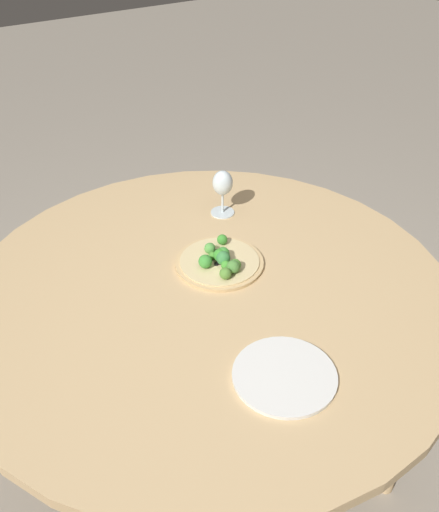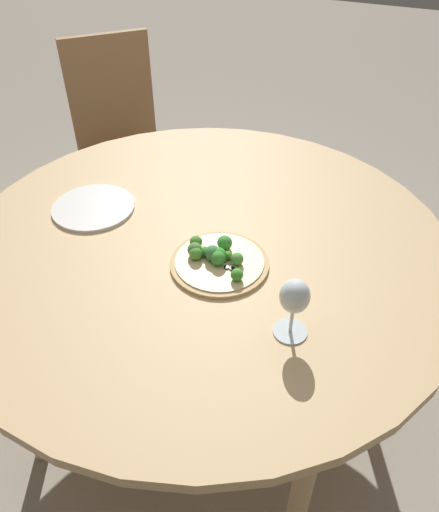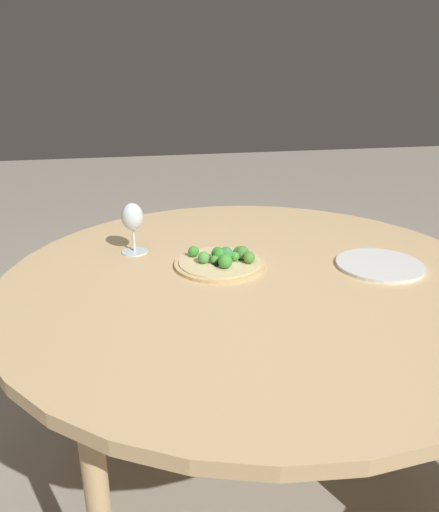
{
  "view_description": "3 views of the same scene",
  "coord_description": "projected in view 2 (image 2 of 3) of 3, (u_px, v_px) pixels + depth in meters",
  "views": [
    {
      "loc": [
        1.07,
        -0.6,
        1.78
      ],
      "look_at": [
        -0.08,
        0.08,
        0.78
      ],
      "focal_mm": 40.0,
      "sensor_mm": 36.0,
      "label": 1
    },
    {
      "loc": [
        -0.46,
        1.0,
        1.62
      ],
      "look_at": [
        -0.08,
        0.08,
        0.78
      ],
      "focal_mm": 35.0,
      "sensor_mm": 36.0,
      "label": 2
    },
    {
      "loc": [
        -0.33,
        -1.22,
        1.31
      ],
      "look_at": [
        -0.08,
        0.08,
        0.78
      ],
      "focal_mm": 35.0,
      "sensor_mm": 36.0,
      "label": 3
    }
  ],
  "objects": [
    {
      "name": "ground_plane",
      "position": [
        208.0,
        395.0,
        1.89
      ],
      "size": [
        12.0,
        12.0,
        0.0
      ],
      "primitive_type": "plane",
      "color": "gray"
    },
    {
      "name": "dining_table",
      "position": [
        205.0,
        254.0,
        1.43
      ],
      "size": [
        1.39,
        1.39,
        0.75
      ],
      "color": "tan",
      "rests_on": "ground_plane"
    },
    {
      "name": "chair",
      "position": [
        122.0,
        145.0,
        2.3
      ],
      "size": [
        0.57,
        0.57,
        0.99
      ],
      "rotation": [
        0.0,
        0.0,
        -2.36
      ],
      "color": "#997047",
      "rests_on": "ground_plane"
    },
    {
      "name": "pizza",
      "position": [
        218.0,
        259.0,
        1.31
      ],
      "size": [
        0.26,
        0.26,
        0.06
      ],
      "color": "tan",
      "rests_on": "dining_table"
    },
    {
      "name": "wine_glass",
      "position": [
        294.0,
        299.0,
        1.07
      ],
      "size": [
        0.08,
        0.08,
        0.16
      ],
      "color": "silver",
      "rests_on": "dining_table"
    },
    {
      "name": "plate_near",
      "position": [
        93.0,
        207.0,
        1.51
      ],
      "size": [
        0.25,
        0.25,
        0.01
      ],
      "color": "silver",
      "rests_on": "dining_table"
    }
  ]
}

